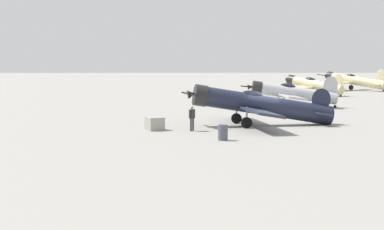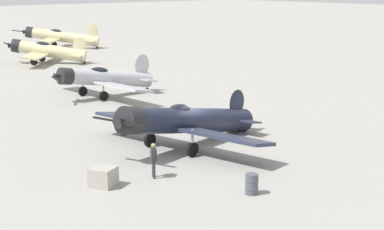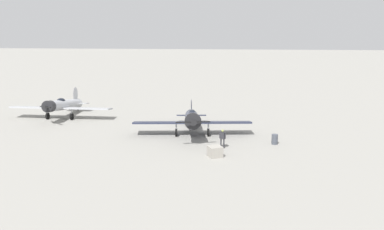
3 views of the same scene
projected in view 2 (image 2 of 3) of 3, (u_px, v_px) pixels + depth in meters
name	position (u px, v px, depth m)	size (l,w,h in m)	color
ground_plane	(192.00, 145.00, 37.11)	(400.00, 400.00, 0.00)	gray
airplane_foreground	(186.00, 121.00, 36.40)	(12.15, 11.48, 3.17)	#1E2338
airplane_mid_apron	(103.00, 78.00, 52.09)	(12.37, 10.19, 3.32)	#B7BABF
airplane_far_line	(46.00, 51.00, 73.05)	(8.95, 8.92, 3.22)	beige
airplane_outer_stand	(60.00, 37.00, 89.37)	(9.57, 9.85, 3.60)	beige
ground_crew_mechanic	(154.00, 157.00, 30.80)	(0.60, 0.43, 1.73)	#2D2D33
equipment_crate	(103.00, 177.00, 29.64)	(1.45, 1.45, 0.90)	#9E998E
fuel_drum	(252.00, 184.00, 28.54)	(0.62, 0.62, 0.95)	#474C56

